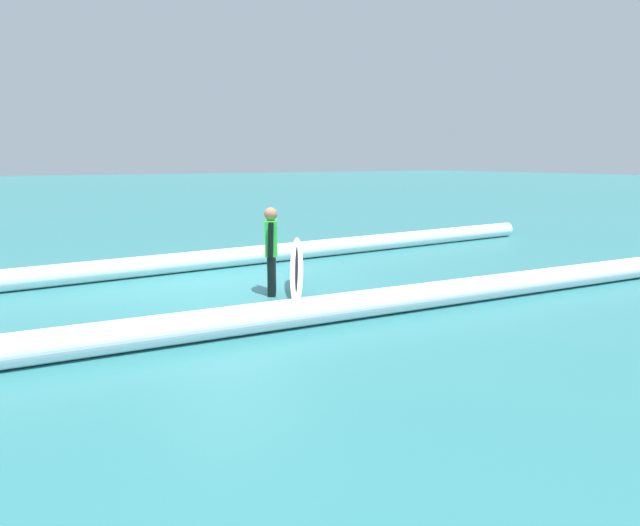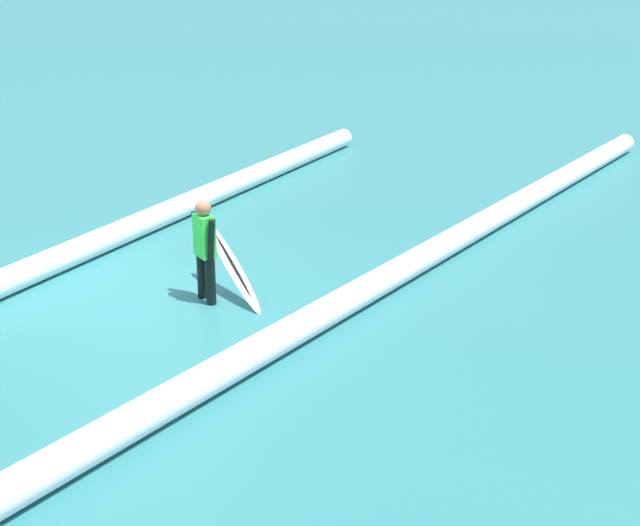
% 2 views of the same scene
% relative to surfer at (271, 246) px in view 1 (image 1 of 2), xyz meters
% --- Properties ---
extents(ground_plane, '(160.68, 160.68, 0.00)m').
position_rel_surfer_xyz_m(ground_plane, '(0.42, -0.74, -0.82)').
color(ground_plane, '#2D7679').
extents(surfer, '(0.33, 0.55, 1.47)m').
position_rel_surfer_xyz_m(surfer, '(0.00, 0.00, 0.00)').
color(surfer, black).
rests_on(surfer, ground_plane).
extents(surfboard, '(1.01, 1.57, 0.90)m').
position_rel_surfer_xyz_m(surfboard, '(-0.37, 0.19, -0.39)').
color(surfboard, white).
rests_on(surfboard, ground_plane).
extents(wave_crest_foreground, '(23.37, 1.20, 0.40)m').
position_rel_surfer_xyz_m(wave_crest_foreground, '(2.46, -2.56, -0.62)').
color(wave_crest_foreground, white).
rests_on(wave_crest_foreground, ground_plane).
extents(wave_crest_midground, '(22.27, 2.14, 0.40)m').
position_rel_surfer_xyz_m(wave_crest_midground, '(-0.86, 1.94, -0.62)').
color(wave_crest_midground, white).
rests_on(wave_crest_midground, ground_plane).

